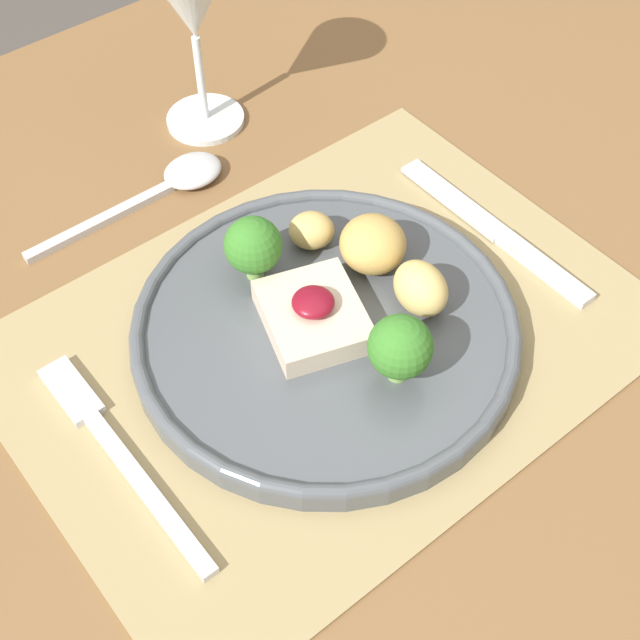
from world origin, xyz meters
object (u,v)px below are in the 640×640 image
dinner_plate (325,319)px  fork (113,446)px  knife (505,239)px  wine_glass_near (191,4)px  spoon (175,181)px

dinner_plate → fork: dinner_plate is taller
knife → wine_glass_near: 0.34m
dinner_plate → knife: (0.18, -0.02, -0.01)m
fork → spoon: bearing=48.9°
spoon → wine_glass_near: size_ratio=1.12×
knife → wine_glass_near: (-0.11, 0.30, 0.12)m
wine_glass_near → spoon: bearing=-140.8°
fork → wine_glass_near: 0.39m
wine_glass_near → dinner_plate: bearing=-105.3°
fork → wine_glass_near: wine_glass_near is taller
dinner_plate → wine_glass_near: bearing=74.7°
fork → spoon: size_ratio=1.09×
dinner_plate → fork: (-0.18, 0.01, -0.01)m
fork → spoon: 0.28m
knife → spoon: spoon is taller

